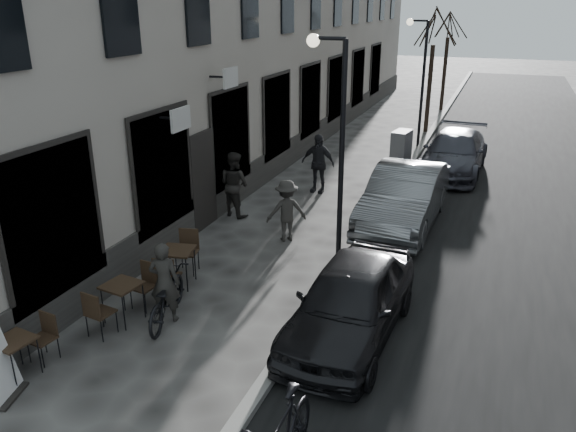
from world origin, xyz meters
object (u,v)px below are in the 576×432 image
Objects in this scene: bistro_set_b at (123,298)px; bicycle at (166,297)px; car_mid at (404,197)px; car_far at (454,153)px; tree_near at (435,27)px; utility_cabinet at (401,151)px; tree_far at (449,22)px; car_near at (350,301)px; pedestrian_mid at (287,211)px; bistro_set_a at (16,354)px; pedestrian_near at (234,184)px; pedestrian_far at (318,163)px; streetlamp_far at (420,69)px; bistro_set_c at (178,263)px; streetlamp_near at (335,127)px.

bicycle is (0.74, 0.32, 0.02)m from bistro_set_b.
car_mid reaches higher than bicycle.
bicycle is 0.38× the size of car_far.
tree_near reaches higher than utility_cabinet.
car_mid reaches higher than car_far.
tree_near is at bearing 108.16° from car_far.
car_near is (1.17, -23.96, -3.95)m from tree_far.
bistro_set_b is at bearing 39.20° from pedestrian_mid.
car_near is at bearing 21.98° from bistro_set_b.
bicycle reaches higher than bistro_set_a.
pedestrian_near is at bearing 103.12° from bistro_set_b.
pedestrian_far is at bearing 115.02° from car_near.
tree_near reaches higher than car_mid.
streetlamp_far is at bearing 87.73° from bistro_set_b.
tree_far is at bearing 71.09° from bistro_set_c.
streetlamp_far reaches higher than bistro_set_c.
bicycle is (-2.23, -24.67, -4.18)m from tree_far.
bistro_set_c is 0.35× the size of car_mid.
pedestrian_far is (-1.89, -7.28, -2.22)m from streetlamp_far.
bicycle is 0.45× the size of car_near.
pedestrian_near is 8.50m from car_far.
bistro_set_a is at bearing -93.27° from pedestrian_far.
tree_near is at bearing 89.12° from bistro_set_b.
utility_cabinet is at bearing 89.18° from streetlamp_near.
streetlamp_near is at bearing -90.28° from tree_near.
pedestrian_mid is (-1.41, 0.74, -2.37)m from streetlamp_near.
pedestrian_far is (1.53, 2.85, 0.01)m from pedestrian_near.
tree_far reaches higher than car_mid.
streetlamp_near reaches higher than bistro_set_b.
pedestrian_far is (-1.96, -10.28, -3.72)m from tree_near.
tree_far is at bearing 89.36° from bistro_set_a.
bistro_set_c is 0.91× the size of pedestrian_far.
tree_far is at bearing 88.10° from pedestrian_far.
car_near is (1.17, -17.96, -3.95)m from tree_near.
car_mid reaches higher than bistro_set_a.
car_near is at bearing 92.24° from pedestrian_mid.
bistro_set_b is at bearing -96.77° from tree_far.
bicycle is 0.99× the size of pedestrian_far.
streetlamp_near reaches higher than bicycle.
bistro_set_b is at bearing 81.83° from bistro_set_a.
pedestrian_far is at bearing -104.54° from streetlamp_far.
bistro_set_b is 7.96m from car_mid.
pedestrian_near is 2.31m from pedestrian_mid.
streetlamp_far is at bearing -90.46° from tree_far.
pedestrian_mid is at bearing -113.48° from bicycle.
pedestrian_far is 3.59m from car_mid.
tree_near reaches higher than pedestrian_mid.
pedestrian_near is (-3.54, -6.28, 0.21)m from utility_cabinet.
tree_far is 3.60× the size of pedestrian_mid.
utility_cabinet is at bearing -135.08° from pedestrian_mid.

